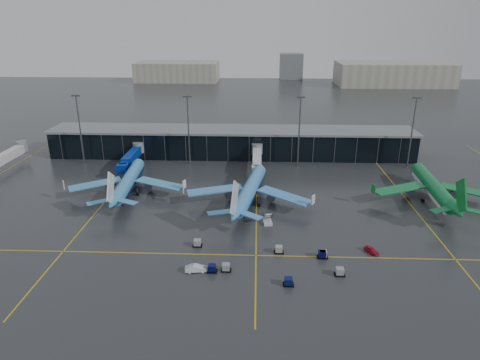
{
  "coord_description": "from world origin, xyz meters",
  "views": [
    {
      "loc": [
        9.79,
        -100.6,
        50.72
      ],
      "look_at": [
        5.0,
        18.0,
        6.0
      ],
      "focal_mm": 32.0,
      "sensor_mm": 36.0,
      "label": 1
    }
  ],
  "objects_px": {
    "airliner_arkefly": "(128,173)",
    "service_van_red": "(372,250)",
    "airliner_klm_near": "(250,181)",
    "airliner_aer_lingus": "(434,179)",
    "baggage_carts": "(273,261)",
    "mobile_airstair": "(267,221)",
    "service_van_white": "(196,268)"
  },
  "relations": [
    {
      "from": "airliner_arkefly",
      "to": "service_van_red",
      "type": "distance_m",
      "value": 74.72
    },
    {
      "from": "mobile_airstair",
      "to": "service_van_red",
      "type": "xyz_separation_m",
      "value": [
        23.81,
        -14.11,
        -0.12
      ]
    },
    {
      "from": "service_van_red",
      "to": "airliner_aer_lingus",
      "type": "bearing_deg",
      "value": 20.23
    },
    {
      "from": "service_van_white",
      "to": "airliner_arkefly",
      "type": "bearing_deg",
      "value": 24.08
    },
    {
      "from": "airliner_aer_lingus",
      "to": "baggage_carts",
      "type": "distance_m",
      "value": 61.98
    },
    {
      "from": "airliner_klm_near",
      "to": "mobile_airstair",
      "type": "bearing_deg",
      "value": -60.23
    },
    {
      "from": "airliner_arkefly",
      "to": "airliner_klm_near",
      "type": "relative_size",
      "value": 0.96
    },
    {
      "from": "airliner_aer_lingus",
      "to": "service_van_white",
      "type": "height_order",
      "value": "airliner_aer_lingus"
    },
    {
      "from": "airliner_aer_lingus",
      "to": "baggage_carts",
      "type": "bearing_deg",
      "value": -138.16
    },
    {
      "from": "airliner_arkefly",
      "to": "mobile_airstair",
      "type": "xyz_separation_m",
      "value": [
        42.54,
        -19.77,
        -5.74
      ]
    },
    {
      "from": "airliner_arkefly",
      "to": "baggage_carts",
      "type": "distance_m",
      "value": 59.08
    },
    {
      "from": "airliner_aer_lingus",
      "to": "mobile_airstair",
      "type": "xyz_separation_m",
      "value": [
        -49.38,
        -18.06,
        -5.95
      ]
    },
    {
      "from": "airliner_arkefly",
      "to": "baggage_carts",
      "type": "height_order",
      "value": "airliner_arkefly"
    },
    {
      "from": "mobile_airstair",
      "to": "service_van_red",
      "type": "relative_size",
      "value": 0.91
    },
    {
      "from": "airliner_arkefly",
      "to": "service_van_red",
      "type": "height_order",
      "value": "airliner_arkefly"
    },
    {
      "from": "airliner_arkefly",
      "to": "mobile_airstair",
      "type": "distance_m",
      "value": 47.26
    },
    {
      "from": "airliner_arkefly",
      "to": "airliner_klm_near",
      "type": "xyz_separation_m",
      "value": [
        37.65,
        -6.12,
        0.27
      ]
    },
    {
      "from": "airliner_aer_lingus",
      "to": "baggage_carts",
      "type": "height_order",
      "value": "airliner_aer_lingus"
    },
    {
      "from": "baggage_carts",
      "to": "service_van_white",
      "type": "bearing_deg",
      "value": -167.62
    },
    {
      "from": "airliner_klm_near",
      "to": "airliner_aer_lingus",
      "type": "distance_m",
      "value": 54.45
    },
    {
      "from": "service_van_red",
      "to": "airliner_klm_near",
      "type": "bearing_deg",
      "value": 104.67
    },
    {
      "from": "service_van_red",
      "to": "baggage_carts",
      "type": "bearing_deg",
      "value": 163.02
    },
    {
      "from": "service_van_white",
      "to": "airliner_aer_lingus",
      "type": "bearing_deg",
      "value": -65.03
    },
    {
      "from": "airliner_arkefly",
      "to": "airliner_aer_lingus",
      "type": "distance_m",
      "value": 91.94
    },
    {
      "from": "baggage_carts",
      "to": "mobile_airstair",
      "type": "xyz_separation_m",
      "value": [
        -0.81,
        19.97,
        0.01
      ]
    },
    {
      "from": "airliner_aer_lingus",
      "to": "service_van_red",
      "type": "height_order",
      "value": "airliner_aer_lingus"
    },
    {
      "from": "airliner_klm_near",
      "to": "mobile_airstair",
      "type": "distance_m",
      "value": 15.69
    },
    {
      "from": "baggage_carts",
      "to": "mobile_airstair",
      "type": "height_order",
      "value": "mobile_airstair"
    },
    {
      "from": "mobile_airstair",
      "to": "service_van_white",
      "type": "bearing_deg",
      "value": -131.17
    },
    {
      "from": "airliner_arkefly",
      "to": "airliner_aer_lingus",
      "type": "relative_size",
      "value": 0.97
    },
    {
      "from": "airliner_arkefly",
      "to": "service_van_red",
      "type": "xyz_separation_m",
      "value": [
        66.34,
        -33.87,
        -5.86
      ]
    },
    {
      "from": "airliner_klm_near",
      "to": "airliner_aer_lingus",
      "type": "height_order",
      "value": "airliner_klm_near"
    }
  ]
}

